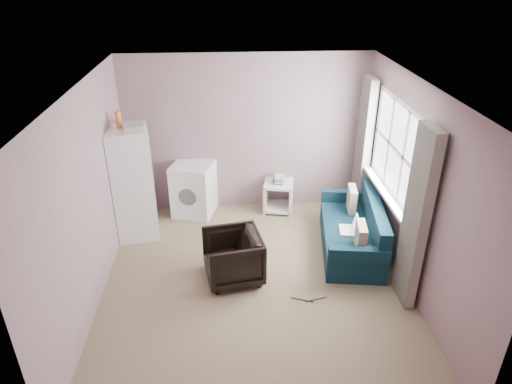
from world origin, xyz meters
TOP-DOWN VIEW (x-y plane):
  - room at (0.02, 0.01)m, footprint 3.84×4.24m
  - armchair at (-0.28, 0.13)m, footprint 0.76×0.79m
  - fridge at (-1.66, 1.30)m, footprint 0.68×0.67m
  - washing_machine at (-0.86, 1.89)m, footprint 0.75×0.75m
  - side_table at (0.50, 1.88)m, footprint 0.53×0.53m
  - sofa at (1.44, 0.67)m, footprint 0.99×1.77m
  - window_dressing at (1.78, 0.70)m, footprint 0.17×2.62m
  - floor_cables at (0.63, -0.37)m, footprint 0.44×0.11m

SIDE VIEW (x-z plane):
  - floor_cables at x=0.63m, z-range 0.00..0.01m
  - sofa at x=1.44m, z-range -0.10..0.65m
  - side_table at x=0.50m, z-range -0.02..0.60m
  - armchair at x=-0.28m, z-range 0.00..0.71m
  - washing_machine at x=-0.86m, z-range 0.02..0.87m
  - fridge at x=-1.66m, z-range -0.10..1.79m
  - window_dressing at x=1.78m, z-range 0.02..2.20m
  - room at x=0.02m, z-range -0.02..2.52m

